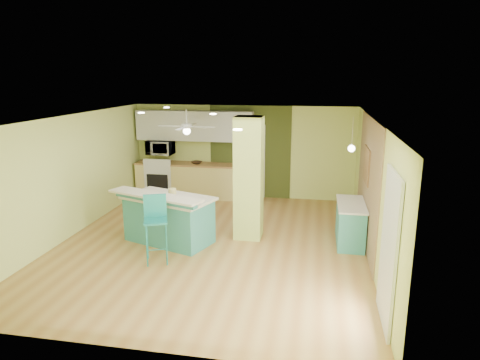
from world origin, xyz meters
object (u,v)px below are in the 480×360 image
object	(u,v)px
bar_stool	(156,218)
side_counter	(350,223)
fruit_bowl	(196,163)
canister	(172,193)
peninsula	(168,218)

from	to	relation	value
bar_stool	side_counter	xyz separation A→B (m)	(3.49, 1.50, -0.40)
fruit_bowl	canister	distance (m)	3.28
side_counter	fruit_bowl	size ratio (longest dim) A/B	4.69
fruit_bowl	canister	bearing A→B (deg)	-82.23
peninsula	canister	bearing A→B (deg)	12.64
peninsula	side_counter	bearing A→B (deg)	28.80
bar_stool	canister	size ratio (longest dim) A/B	6.73
peninsula	side_counter	size ratio (longest dim) A/B	1.68
fruit_bowl	canister	world-z (taller)	canister
side_counter	fruit_bowl	world-z (taller)	fruit_bowl
fruit_bowl	peninsula	bearing A→B (deg)	-84.08
bar_stool	fruit_bowl	size ratio (longest dim) A/B	4.48
fruit_bowl	canister	size ratio (longest dim) A/B	1.50
peninsula	canister	world-z (taller)	canister
canister	side_counter	bearing A→B (deg)	10.02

